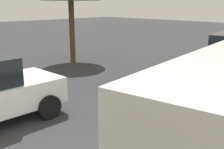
# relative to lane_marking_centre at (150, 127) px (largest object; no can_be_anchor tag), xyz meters

# --- Properties ---
(lane_marking_centre) EXTENTS (28.00, 0.16, 0.01)m
(lane_marking_centre) POSITION_rel_lane_marking_centre_xyz_m (0.00, 0.00, 0.00)
(lane_marking_centre) COLOR #E0D14C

